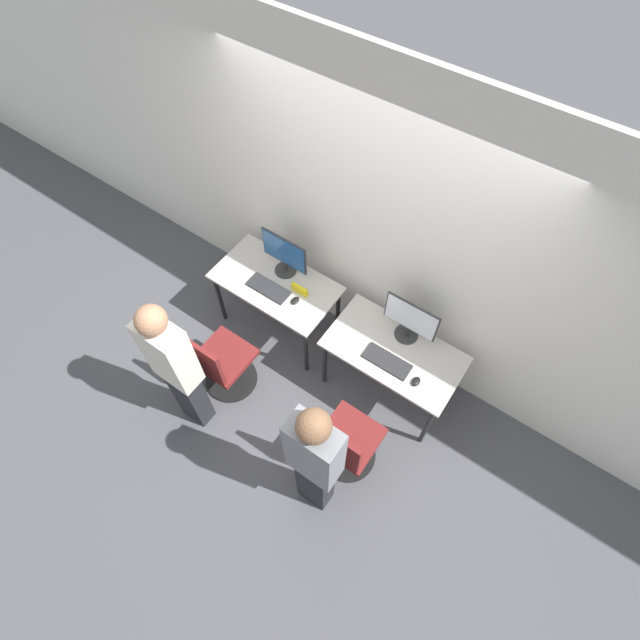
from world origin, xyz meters
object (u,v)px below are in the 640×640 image
mouse_left (295,300)px  person_left (175,366)px  office_chair_right (346,445)px  monitor_left (284,254)px  keyboard_left (268,288)px  person_right (315,460)px  keyboard_right (387,361)px  monitor_right (410,320)px  office_chair_left (222,365)px  mouse_right (416,382)px

mouse_left → person_left: bearing=-105.3°
mouse_left → office_chair_right: size_ratio=0.10×
monitor_left → keyboard_left: monitor_left is taller
office_chair_right → person_right: (-0.04, -0.37, 0.52)m
keyboard_left → office_chair_right: bearing=-28.1°
mouse_left → keyboard_right: bearing=-3.1°
keyboard_left → office_chair_right: office_chair_right is taller
monitor_right → person_right: (0.02, -1.33, -0.03)m
monitor_left → person_left: (-0.03, -1.32, -0.03)m
keyboard_left → person_right: size_ratio=0.24×
mouse_left → monitor_right: size_ratio=0.20×
office_chair_left → person_left: (-0.02, -0.37, 0.53)m
office_chair_left → monitor_left: bearing=89.7°
monitor_right → person_right: 1.34m
monitor_right → keyboard_right: bearing=-90.0°
office_chair_left → person_right: 1.39m
monitor_left → mouse_right: bearing=-11.6°
keyboard_left → office_chair_left: 0.78m
mouse_left → office_chair_right: (1.01, -0.71, -0.35)m
mouse_left → monitor_right: 1.00m
keyboard_right → person_right: size_ratio=0.24×
keyboard_left → person_left: bearing=-91.5°
monitor_right → mouse_right: (0.28, -0.34, -0.21)m
mouse_left → person_left: 1.15m
mouse_left → keyboard_right: (0.95, -0.05, -0.01)m
person_left → monitor_right: person_left is taller
mouse_right → person_right: (-0.26, -1.00, 0.18)m
monitor_left → mouse_right: 1.54m
monitor_left → office_chair_right: (1.28, -0.94, -0.56)m
monitor_left → person_right: (1.24, -1.30, -0.03)m
monitor_left → monitor_right: bearing=1.5°
monitor_left → person_right: person_right is taller
person_left → monitor_left: bearing=88.8°
keyboard_left → person_left: (-0.03, -1.07, 0.18)m
person_right → keyboard_right: bearing=91.0°
office_chair_right → person_right: size_ratio=0.55×
monitor_left → office_chair_right: bearing=-36.2°
monitor_left → person_left: bearing=-91.2°
person_left → monitor_right: size_ratio=3.61×
mouse_left → mouse_right: same height
keyboard_left → mouse_left: (0.27, 0.03, 0.01)m
keyboard_left → mouse_left: bearing=5.7°
keyboard_right → person_right: (0.02, -1.02, 0.18)m
office_chair_left → office_chair_right: 1.28m
office_chair_left → person_right: bearing=-15.6°
mouse_left → office_chair_left: bearing=-110.8°
monitor_right → person_right: person_right is taller
office_chair_left → person_right: (1.24, -0.35, 0.52)m
office_chair_right → person_right: 0.64m
mouse_left → monitor_right: bearing=15.3°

